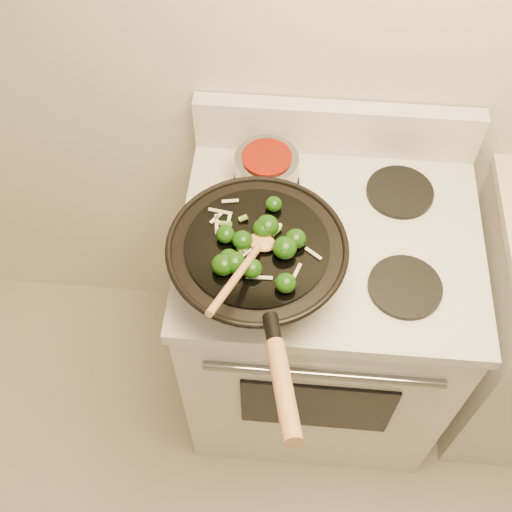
{
  "coord_description": "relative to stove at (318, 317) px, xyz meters",
  "views": [
    {
      "loc": [
        -0.31,
        0.18,
        2.25
      ],
      "look_at": [
        -0.38,
        1.01,
        1.03
      ],
      "focal_mm": 45.0,
      "sensor_mm": 36.0,
      "label": 1
    }
  ],
  "objects": [
    {
      "name": "saucepan",
      "position": [
        -0.18,
        0.15,
        0.51
      ],
      "size": [
        0.17,
        0.27,
        0.1
      ],
      "color": "gray",
      "rests_on": "stove"
    },
    {
      "name": "stirfry",
      "position": [
        -0.18,
        -0.17,
        0.61
      ],
      "size": [
        0.27,
        0.26,
        0.05
      ],
      "color": "#133809",
      "rests_on": "wok"
    },
    {
      "name": "wooden_spoon",
      "position": [
        -0.19,
        -0.23,
        0.63
      ],
      "size": [
        0.13,
        0.29,
        0.12
      ],
      "color": "#B47947",
      "rests_on": "wok"
    },
    {
      "name": "wok",
      "position": [
        -0.18,
        -0.16,
        0.53
      ],
      "size": [
        0.42,
        0.69,
        0.23
      ],
      "color": "black",
      "rests_on": "stove"
    },
    {
      "name": "stove",
      "position": [
        0.0,
        0.0,
        0.0
      ],
      "size": [
        0.78,
        0.67,
        1.08
      ],
      "color": "silver",
      "rests_on": "ground"
    }
  ]
}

